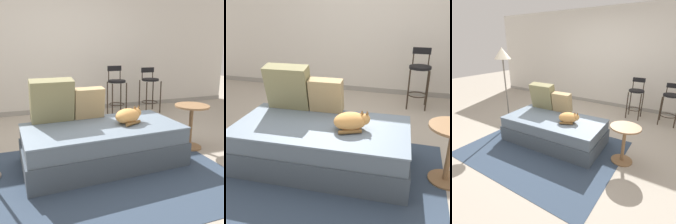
# 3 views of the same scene
# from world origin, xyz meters

# --- Properties ---
(ground_plane) EXTENTS (16.00, 16.00, 0.00)m
(ground_plane) POSITION_xyz_m (0.00, 0.00, 0.00)
(ground_plane) COLOR #A89E8E
(ground_plane) RESTS_ON ground
(wall_back_panel) EXTENTS (8.00, 0.10, 2.60)m
(wall_back_panel) POSITION_xyz_m (0.00, 2.25, 1.30)
(wall_back_panel) COLOR silver
(wall_back_panel) RESTS_ON ground
(wall_baseboard_trim) EXTENTS (8.00, 0.02, 0.09)m
(wall_baseboard_trim) POSITION_xyz_m (0.00, 2.20, 0.04)
(wall_baseboard_trim) COLOR gray
(wall_baseboard_trim) RESTS_ON ground
(area_rug) EXTENTS (2.48, 2.02, 0.01)m
(area_rug) POSITION_xyz_m (0.00, -0.70, 0.00)
(area_rug) COLOR #334256
(area_rug) RESTS_ON ground
(couch) EXTENTS (1.82, 0.99, 0.45)m
(couch) POSITION_xyz_m (0.00, -0.40, 0.23)
(couch) COLOR #44505B
(couch) RESTS_ON ground
(throw_pillow_corner) EXTENTS (0.50, 0.29, 0.52)m
(throw_pillow_corner) POSITION_xyz_m (-0.50, -0.06, 0.71)
(throw_pillow_corner) COLOR #847F56
(throw_pillow_corner) RESTS_ON couch
(throw_pillow_middle) EXTENTS (0.38, 0.20, 0.39)m
(throw_pillow_middle) POSITION_xyz_m (-0.06, -0.04, 0.65)
(throw_pillow_middle) COLOR tan
(throw_pillow_middle) RESTS_ON couch
(cat) EXTENTS (0.39, 0.35, 0.20)m
(cat) POSITION_xyz_m (0.32, -0.41, 0.54)
(cat) COLOR tan
(cat) RESTS_ON couch
(bar_stool_near_window) EXTENTS (0.34, 0.34, 0.95)m
(bar_stool_near_window) POSITION_xyz_m (0.94, 1.61, 0.55)
(bar_stool_near_window) COLOR #2D2319
(bar_stool_near_window) RESTS_ON ground
(bar_stool_by_doorway) EXTENTS (0.34, 0.34, 0.90)m
(bar_stool_by_doorway) POSITION_xyz_m (1.67, 1.61, 0.53)
(bar_stool_by_doorway) COLOR #2D2319
(bar_stool_by_doorway) RESTS_ON ground
(side_table) EXTENTS (0.44, 0.44, 0.58)m
(side_table) POSITION_xyz_m (1.24, -0.35, 0.38)
(side_table) COLOR olive
(side_table) RESTS_ON ground
(floor_lamp) EXTENTS (0.32, 0.32, 1.64)m
(floor_lamp) POSITION_xyz_m (-1.24, -0.35, 1.38)
(floor_lamp) COLOR slate
(floor_lamp) RESTS_ON ground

